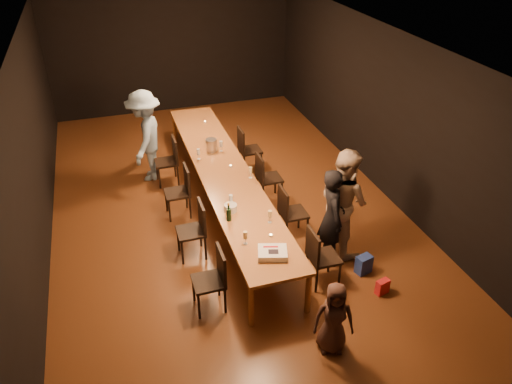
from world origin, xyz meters
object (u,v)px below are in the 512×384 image
object	(u,v)px
chair_left_2	(177,192)
woman_birthday	(332,217)
chair_right_2	(270,177)
chair_left_0	(208,281)
champagne_bottle	(229,212)
chair_right_3	(250,149)
birthday_cake	(273,253)
man_blue	(146,136)
child	(334,318)
ice_bucket	(211,145)
chair_right_0	(324,257)
table	(224,173)
woman_tan	(344,201)
chair_left_1	(191,231)
chair_left_3	(166,161)
plate_stack	(231,208)
chair_right_1	(294,212)

from	to	relation	value
chair_left_2	woman_birthday	world-z (taller)	woman_birthday
chair_right_2	chair_left_0	size ratio (longest dim) A/B	1.00
woman_birthday	champagne_bottle	size ratio (longest dim) A/B	5.14
woman_birthday	champagne_bottle	bearing A→B (deg)	82.96
chair_left_2	champagne_bottle	distance (m)	1.65
chair_right_3	chair_left_0	xyz separation A→B (m)	(-1.70, -3.60, 0.00)
birthday_cake	man_blue	bearing A→B (deg)	123.32
child	ice_bucket	size ratio (longest dim) A/B	4.39
chair_left_2	champagne_bottle	xyz separation A→B (m)	(0.54, -1.50, 0.44)
chair_right_0	birthday_cake	world-z (taller)	chair_right_0
table	woman_tan	world-z (taller)	woman_tan
chair_right_0	man_blue	world-z (taller)	man_blue
chair_left_1	chair_left_3	bearing A→B (deg)	0.00
chair_left_3	child	xyz separation A→B (m)	(1.30, -4.77, 0.05)
woman_birthday	plate_stack	xyz separation A→B (m)	(-1.37, 0.69, 0.01)
woman_tan	man_blue	size ratio (longest dim) A/B	0.97
chair_right_0	ice_bucket	bearing A→B (deg)	-164.86
woman_birthday	woman_tan	world-z (taller)	woman_tan
chair_left_1	plate_stack	distance (m)	0.72
chair_right_1	man_blue	xyz separation A→B (m)	(-2.00, 2.72, 0.44)
chair_right_2	chair_right_3	size ratio (longest dim) A/B	1.00
chair_left_1	child	xyz separation A→B (m)	(1.30, -2.37, 0.05)
chair_right_1	chair_right_0	bearing A→B (deg)	-0.00
woman_tan	child	size ratio (longest dim) A/B	1.72
chair_left_1	chair_left_2	xyz separation A→B (m)	(0.00, 1.20, 0.00)
chair_right_1	woman_birthday	world-z (taller)	woman_birthday
woman_tan	chair_right_2	bearing A→B (deg)	4.18
table	ice_bucket	distance (m)	0.85
woman_birthday	chair_right_1	bearing A→B (deg)	31.96
table	child	bearing A→B (deg)	-82.90
chair_right_3	man_blue	world-z (taller)	man_blue
table	chair_left_2	bearing A→B (deg)	180.00
woman_tan	plate_stack	bearing A→B (deg)	59.75
woman_tan	birthday_cake	size ratio (longest dim) A/B	3.79
woman_birthday	child	distance (m)	1.79
woman_tan	chair_left_1	bearing A→B (deg)	62.19
chair_right_0	chair_left_2	world-z (taller)	same
chair_right_0	chair_right_1	world-z (taller)	same
chair_left_2	champagne_bottle	world-z (taller)	champagne_bottle
man_blue	plate_stack	distance (m)	2.94
man_blue	ice_bucket	xyz separation A→B (m)	(1.13, -0.69, -0.04)
chair_right_0	chair_left_3	xyz separation A→B (m)	(-1.70, 3.60, 0.00)
chair_left_2	woman_tan	distance (m)	2.90
chair_right_1	woman_birthday	xyz separation A→B (m)	(0.30, -0.75, 0.33)
chair_left_0	birthday_cake	size ratio (longest dim) A/B	2.01
chair_right_3	chair_left_3	bearing A→B (deg)	-90.00
chair_left_1	champagne_bottle	distance (m)	0.76
chair_right_2	child	size ratio (longest dim) A/B	0.91
child	plate_stack	bearing A→B (deg)	124.07
chair_right_3	child	distance (m)	4.79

